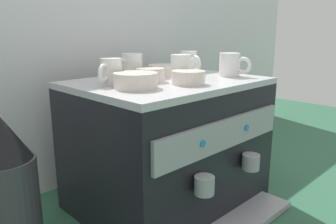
% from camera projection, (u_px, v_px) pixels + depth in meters
% --- Properties ---
extents(ground_plane, '(4.00, 4.00, 0.00)m').
position_uv_depth(ground_plane, '(168.00, 199.00, 1.20)').
color(ground_plane, '#28563D').
extents(tiled_backsplash_wall, '(2.80, 0.03, 0.96)m').
position_uv_depth(tiled_backsplash_wall, '(103.00, 59.00, 1.34)').
color(tiled_backsplash_wall, silver).
rests_on(tiled_backsplash_wall, ground_plane).
extents(espresso_machine, '(0.61, 0.57, 0.44)m').
position_uv_depth(espresso_machine, '(169.00, 143.00, 1.14)').
color(espresso_machine, black).
rests_on(espresso_machine, ground_plane).
extents(ceramic_cup_0, '(0.07, 0.11, 0.08)m').
position_uv_depth(ceramic_cup_0, '(231.00, 65.00, 1.16)').
color(ceramic_cup_0, white).
rests_on(ceramic_cup_0, espresso_machine).
extents(ceramic_cup_1, '(0.10, 0.07, 0.08)m').
position_uv_depth(ceramic_cup_1, '(110.00, 72.00, 0.98)').
color(ceramic_cup_1, white).
rests_on(ceramic_cup_1, espresso_machine).
extents(ceramic_cup_2, '(0.11, 0.07, 0.08)m').
position_uv_depth(ceramic_cup_2, '(182.00, 67.00, 1.08)').
color(ceramic_cup_2, white).
rests_on(ceramic_cup_2, espresso_machine).
extents(ceramic_cup_3, '(0.11, 0.07, 0.08)m').
position_uv_depth(ceramic_cup_3, '(131.00, 66.00, 1.10)').
color(ceramic_cup_3, white).
rests_on(ceramic_cup_3, espresso_machine).
extents(ceramic_cup_4, '(0.06, 0.11, 0.08)m').
position_uv_depth(ceramic_cup_4, '(189.00, 62.00, 1.24)').
color(ceramic_cup_4, white).
rests_on(ceramic_cup_4, espresso_machine).
extents(ceramic_bowl_0, '(0.11, 0.11, 0.04)m').
position_uv_depth(ceramic_bowl_0, '(163.00, 70.00, 1.21)').
color(ceramic_bowl_0, beige).
rests_on(ceramic_bowl_0, espresso_machine).
extents(ceramic_bowl_1, '(0.10, 0.10, 0.04)m').
position_uv_depth(ceramic_bowl_1, '(188.00, 78.00, 0.99)').
color(ceramic_bowl_1, beige).
rests_on(ceramic_bowl_1, espresso_machine).
extents(ceramic_bowl_2, '(0.09, 0.09, 0.04)m').
position_uv_depth(ceramic_bowl_2, '(150.00, 75.00, 1.04)').
color(ceramic_bowl_2, beige).
rests_on(ceramic_bowl_2, espresso_machine).
extents(ceramic_bowl_3, '(0.12, 0.12, 0.04)m').
position_uv_depth(ceramic_bowl_3, '(136.00, 81.00, 0.92)').
color(ceramic_bowl_3, beige).
rests_on(ceramic_bowl_3, espresso_machine).
extents(coffee_grinder, '(0.15, 0.15, 0.42)m').
position_uv_depth(coffee_grinder, '(5.00, 199.00, 0.78)').
color(coffee_grinder, '#333338').
rests_on(coffee_grinder, ground_plane).
extents(milk_pitcher, '(0.11, 0.11, 0.15)m').
position_uv_depth(milk_pitcher, '(237.00, 148.00, 1.50)').
color(milk_pitcher, '#B7B7BC').
rests_on(milk_pitcher, ground_plane).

